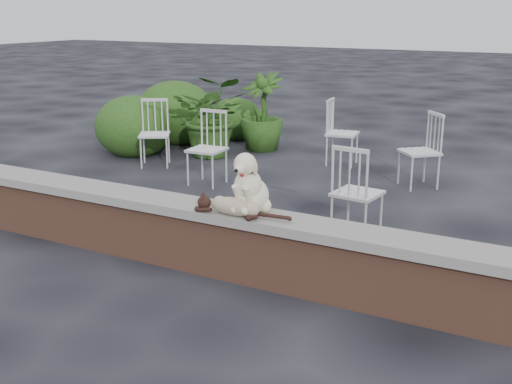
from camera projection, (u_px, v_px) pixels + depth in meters
The scene contains 13 objects.
ground at pixel (183, 264), 5.70m from camera, with size 60.00×60.00×0.00m, color black.
brick_wall at pixel (183, 237), 5.63m from camera, with size 6.00×0.30×0.50m, color brown.
capstone at pixel (181, 206), 5.55m from camera, with size 6.20×0.40×0.08m, color slate.
dog at pixel (252, 181), 5.19m from camera, with size 0.34×0.45×0.52m, color beige, non-canonical shape.
cat at pixel (234, 205), 5.15m from camera, with size 0.98×0.23×0.17m, color tan, non-canonical shape.
chair_c at pixel (358, 191), 6.24m from camera, with size 0.56×0.56×0.94m, color white, non-canonical shape.
chair_e at pixel (343, 132), 9.17m from camera, with size 0.56×0.56×0.94m, color white, non-canonical shape.
chair_a at pixel (154, 133), 9.10m from camera, with size 0.56×0.56×0.94m, color white, non-canonical shape.
chair_d at pixel (420, 151), 8.01m from camera, with size 0.56×0.56×0.94m, color white, non-canonical shape.
chair_b at pixel (207, 148), 8.14m from camera, with size 0.56×0.56×0.94m, color white, non-canonical shape.
potted_plant_a at pixel (213, 116), 9.65m from camera, with size 1.11×0.96×1.24m, color #1C4313.
potted_plant_b at pixel (262, 112), 10.08m from camera, with size 0.69×0.69×1.23m, color #1C4313.
shrubbery at pixel (172, 119), 10.46m from camera, with size 1.89×2.83×1.08m.
Camera 1 is at (3.11, -4.34, 2.20)m, focal length 45.04 mm.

